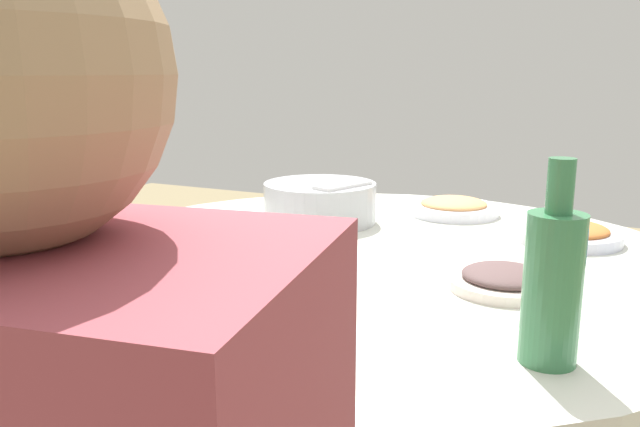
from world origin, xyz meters
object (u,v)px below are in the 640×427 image
at_px(tea_cup_near, 95,242).
at_px(dish_shrimp, 454,207).
at_px(green_bottle, 553,283).
at_px(dish_noodles, 236,342).
at_px(round_dining_table, 370,309).
at_px(rice_bowl, 320,202).
at_px(dish_tofu_braise, 568,233).
at_px(soup_bowl, 215,243).
at_px(dish_eggplant, 505,280).

bearing_deg(tea_cup_near, dish_shrimp, -127.29).
height_order(dish_shrimp, tea_cup_near, tea_cup_near).
bearing_deg(dish_shrimp, green_bottle, 111.78).
distance_m(dish_shrimp, dish_noodles, 0.97).
xyz_separation_m(round_dining_table, dish_shrimp, (-0.06, -0.44, 0.14)).
bearing_deg(rice_bowl, dish_tofu_braise, -173.49).
relative_size(soup_bowl, tea_cup_near, 4.16).
height_order(soup_bowl, dish_eggplant, soup_bowl).
height_order(round_dining_table, dish_shrimp, dish_shrimp).
bearing_deg(green_bottle, rice_bowl, -44.05).
bearing_deg(dish_eggplant, green_bottle, 110.47).
bearing_deg(soup_bowl, dish_eggplant, -173.68).
bearing_deg(tea_cup_near, dish_eggplant, -167.65).
xyz_separation_m(dish_shrimp, tea_cup_near, (0.54, 0.71, 0.02)).
distance_m(rice_bowl, soup_bowl, 0.38).
relative_size(dish_eggplant, green_bottle, 0.73).
bearing_deg(tea_cup_near, green_bottle, 173.54).
height_order(soup_bowl, green_bottle, green_bottle).
xyz_separation_m(round_dining_table, dish_eggplant, (-0.28, 0.10, 0.14)).
height_order(round_dining_table, tea_cup_near, tea_cup_near).
distance_m(dish_eggplant, dish_noodles, 0.50).
xyz_separation_m(green_bottle, tea_cup_near, (0.87, -0.10, -0.07)).
height_order(dish_noodles, dish_tofu_braise, dish_tofu_braise).
height_order(soup_bowl, dish_shrimp, soup_bowl).
xyz_separation_m(dish_tofu_braise, tea_cup_near, (0.84, 0.55, 0.02)).
bearing_deg(dish_eggplant, tea_cup_near, 12.35).
height_order(dish_shrimp, green_bottle, green_bottle).
distance_m(green_bottle, tea_cup_near, 0.88).
height_order(soup_bowl, dish_tofu_braise, soup_bowl).
xyz_separation_m(rice_bowl, dish_noodles, (-0.23, 0.74, -0.04)).
distance_m(dish_eggplant, green_bottle, 0.30).
bearing_deg(round_dining_table, tea_cup_near, 29.32).
bearing_deg(dish_eggplant, dish_tofu_braise, -100.44).
bearing_deg(green_bottle, tea_cup_near, -6.46).
height_order(dish_tofu_braise, tea_cup_near, tea_cup_near).
xyz_separation_m(dish_shrimp, dish_noodles, (0.05, 0.96, -0.00)).
bearing_deg(tea_cup_near, rice_bowl, -118.61).
distance_m(soup_bowl, dish_shrimp, 0.69).
relative_size(round_dining_table, tea_cup_near, 19.22).
bearing_deg(soup_bowl, dish_noodles, 128.21).
xyz_separation_m(round_dining_table, rice_bowl, (0.22, -0.21, 0.17)).
height_order(round_dining_table, green_bottle, green_bottle).
distance_m(rice_bowl, tea_cup_near, 0.55).
bearing_deg(dish_tofu_braise, round_dining_table, 38.17).
xyz_separation_m(round_dining_table, tea_cup_near, (0.48, 0.27, 0.16)).
xyz_separation_m(rice_bowl, dish_eggplant, (-0.50, 0.32, -0.04)).
height_order(soup_bowl, dish_noodles, soup_bowl).
bearing_deg(rice_bowl, green_bottle, 135.95).
bearing_deg(rice_bowl, dish_noodles, 107.31).
distance_m(dish_shrimp, green_bottle, 0.88).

